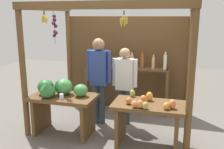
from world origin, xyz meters
TOP-DOWN VIEW (x-y plane):
  - ground_plane at (0.00, 0.00)m, footprint 12.00×12.00m
  - market_stall at (-0.01, 0.40)m, footprint 2.82×1.90m
  - fruit_counter_left at (-0.78, -0.67)m, footprint 1.14×0.67m
  - fruit_counter_right at (0.74, -0.68)m, footprint 1.14×0.65m
  - bottle_shelf_unit at (0.07, 0.67)m, footprint 1.81×0.22m
  - vendor_man at (-0.29, -0.07)m, footprint 0.48×0.23m
  - vendor_woman at (0.18, 0.05)m, footprint 0.48×0.20m

SIDE VIEW (x-z plane):
  - ground_plane at x=0.00m, z-range 0.00..0.00m
  - fruit_counter_right at x=0.74m, z-range 0.10..0.96m
  - fruit_counter_left at x=-0.78m, z-range 0.16..1.16m
  - bottle_shelf_unit at x=0.07m, z-range 0.13..1.48m
  - vendor_woman at x=0.18m, z-range 0.14..1.63m
  - vendor_man at x=-0.29m, z-range 0.17..1.83m
  - market_stall at x=-0.01m, z-range 0.19..2.47m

